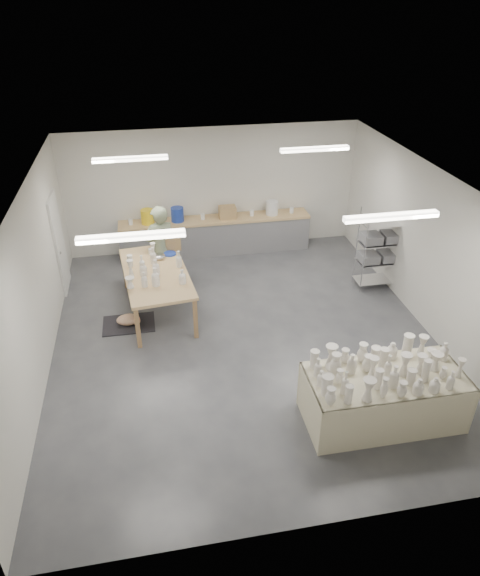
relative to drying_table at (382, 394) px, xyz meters
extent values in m
plane|color=#424449|center=(-1.63, 2.41, -0.47)|extent=(8.00, 8.00, 0.00)
cube|color=white|center=(-1.63, 2.41, 2.52)|extent=(7.00, 8.00, 0.02)
cube|color=silver|center=(-1.63, 6.41, 1.03)|extent=(7.00, 0.02, 3.00)
cube|color=silver|center=(-1.63, -1.59, 1.03)|extent=(7.00, 0.02, 3.00)
cube|color=silver|center=(-5.13, 2.41, 1.03)|extent=(0.02, 8.00, 3.00)
cube|color=silver|center=(1.87, 2.41, 1.03)|extent=(0.02, 8.00, 3.00)
cube|color=white|center=(-5.10, 5.01, 0.58)|extent=(0.05, 0.90, 2.10)
cube|color=white|center=(-3.43, 0.91, 2.47)|extent=(1.40, 0.12, 0.08)
cube|color=white|center=(0.17, 0.91, 2.47)|extent=(1.40, 0.12, 0.08)
cube|color=white|center=(-3.43, 4.41, 2.47)|extent=(1.40, 0.12, 0.08)
cube|color=white|center=(0.17, 4.41, 2.47)|extent=(1.40, 0.12, 0.08)
cube|color=tan|center=(-1.63, 6.09, 0.40)|extent=(4.60, 0.60, 0.06)
cube|color=slate|center=(-1.63, 6.09, -0.05)|extent=(4.60, 0.55, 0.84)
cylinder|color=yellow|center=(-3.23, 6.09, 0.60)|extent=(0.30, 0.30, 0.34)
cylinder|color=#1C3599|center=(-2.53, 6.09, 0.60)|extent=(0.30, 0.30, 0.34)
cylinder|color=white|center=(-0.23, 6.09, 0.60)|extent=(0.30, 0.30, 0.34)
cube|color=#987849|center=(-1.33, 6.09, 0.57)|extent=(0.40, 0.30, 0.28)
cylinder|color=white|center=(-3.63, 6.09, 0.50)|extent=(0.10, 0.10, 0.14)
cylinder|color=white|center=(-1.93, 6.09, 0.50)|extent=(0.10, 0.10, 0.14)
cylinder|color=white|center=(-0.73, 6.09, 0.50)|extent=(0.10, 0.10, 0.14)
cylinder|color=white|center=(0.27, 6.09, 0.50)|extent=(0.10, 0.10, 0.14)
cylinder|color=silver|center=(1.15, 3.59, 0.43)|extent=(0.02, 0.02, 1.80)
cylinder|color=silver|center=(1.99, 3.59, 0.43)|extent=(0.02, 0.02, 1.80)
cylinder|color=silver|center=(1.15, 4.03, 0.43)|extent=(0.02, 0.02, 1.80)
cylinder|color=silver|center=(1.99, 4.03, 0.43)|extent=(0.02, 0.02, 1.80)
cube|color=silver|center=(1.57, 3.81, -0.32)|extent=(0.88, 0.48, 0.02)
cube|color=silver|center=(1.57, 3.81, 0.13)|extent=(0.88, 0.48, 0.02)
cube|color=silver|center=(1.57, 3.81, 0.58)|extent=(0.88, 0.48, 0.02)
cube|color=silver|center=(1.57, 3.81, 1.03)|extent=(0.88, 0.48, 0.02)
cube|color=slate|center=(1.35, 3.81, 0.25)|extent=(0.38, 0.42, 0.18)
cube|color=slate|center=(1.79, 3.81, 0.25)|extent=(0.38, 0.42, 0.18)
cube|color=slate|center=(1.35, 3.81, 0.70)|extent=(0.38, 0.42, 0.18)
cube|color=slate|center=(1.79, 3.81, 0.70)|extent=(0.38, 0.42, 0.18)
cube|color=olive|center=(0.02, -0.01, -0.11)|extent=(2.08, 0.95, 0.72)
cube|color=beige|center=(0.02, -0.01, 0.34)|extent=(2.34, 1.12, 0.03)
cube|color=beige|center=(0.02, -0.54, -0.06)|extent=(2.34, 0.04, 0.82)
cube|color=beige|center=(0.02, 0.53, -0.06)|extent=(2.34, 0.04, 0.82)
cube|color=tan|center=(-3.16, 3.68, 0.40)|extent=(1.45, 2.52, 0.06)
cube|color=olive|center=(-3.70, 2.55, -0.05)|extent=(0.08, 0.08, 0.84)
cube|color=olive|center=(-2.63, 2.55, -0.05)|extent=(0.08, 0.08, 0.84)
cube|color=olive|center=(-3.70, 4.81, -0.05)|extent=(0.08, 0.08, 0.84)
cube|color=olive|center=(-2.63, 4.81, -0.05)|extent=(0.08, 0.08, 0.84)
ellipsoid|color=silver|center=(-3.06, 4.23, 0.48)|extent=(0.26, 0.26, 0.12)
cylinder|color=#1C3599|center=(-2.83, 4.37, 0.45)|extent=(0.26, 0.26, 0.03)
cylinder|color=white|center=(-3.21, 4.47, 0.49)|extent=(0.11, 0.11, 0.12)
cube|color=#987849|center=(-2.74, 4.64, 0.57)|extent=(0.32, 0.26, 0.28)
cube|color=black|center=(-3.78, 3.27, -0.46)|extent=(1.00, 0.70, 0.02)
ellipsoid|color=white|center=(-3.78, 3.27, -0.35)|extent=(0.51, 0.41, 0.19)
sphere|color=white|center=(-3.62, 3.17, -0.34)|extent=(0.16, 0.16, 0.16)
imported|color=gray|center=(-3.01, 4.59, 0.48)|extent=(0.79, 0.62, 1.90)
cylinder|color=#AB2018|center=(-3.01, 4.86, -0.17)|extent=(0.35, 0.35, 0.04)
cylinder|color=silver|center=(-2.87, 4.85, -0.33)|extent=(0.02, 0.02, 0.28)
cylinder|color=silver|center=(-3.07, 4.98, -0.33)|extent=(0.02, 0.02, 0.28)
cylinder|color=silver|center=(-3.08, 4.74, -0.33)|extent=(0.02, 0.02, 0.28)
camera|label=1|loc=(-3.16, -5.29, 5.28)|focal=32.00mm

